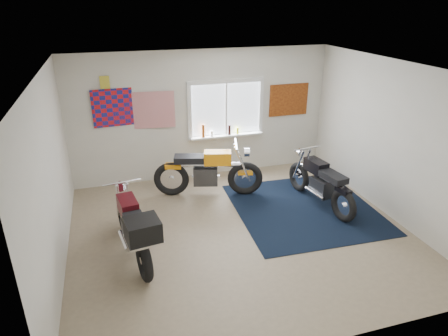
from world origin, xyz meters
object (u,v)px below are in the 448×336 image
object	(u,v)px
navy_rug	(304,208)
yellow_triumph	(208,173)
black_chrome_bike	(320,184)
maroon_tourer	(134,229)

from	to	relation	value
navy_rug	yellow_triumph	distance (m)	1.97
navy_rug	yellow_triumph	size ratio (longest dim) A/B	1.23
black_chrome_bike	yellow_triumph	bearing A→B (deg)	53.48
navy_rug	maroon_tourer	size ratio (longest dim) A/B	1.31
yellow_triumph	maroon_tourer	bearing A→B (deg)	-116.32
black_chrome_bike	navy_rug	bearing A→B (deg)	94.63
navy_rug	maroon_tourer	world-z (taller)	maroon_tourer
yellow_triumph	black_chrome_bike	size ratio (longest dim) A/B	1.10
yellow_triumph	navy_rug	bearing A→B (deg)	-19.21
navy_rug	maroon_tourer	xyz separation A→B (m)	(-3.14, -0.67, 0.52)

